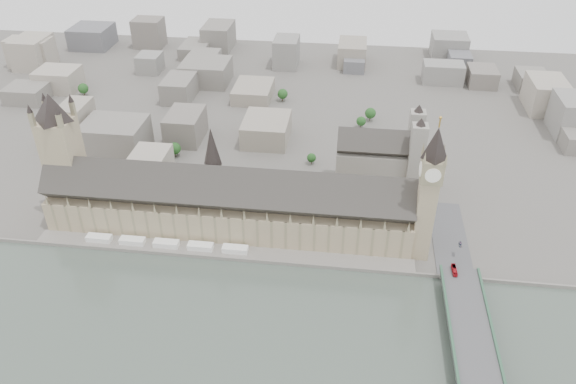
# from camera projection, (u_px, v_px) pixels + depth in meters

# --- Properties ---
(ground) EXTENTS (900.00, 900.00, 0.00)m
(ground) POSITION_uv_depth(u_px,v_px,m) (224.00, 246.00, 402.89)
(ground) COLOR #595651
(ground) RESTS_ON ground
(embankment_wall) EXTENTS (600.00, 1.50, 3.00)m
(embankment_wall) POSITION_uv_depth(u_px,v_px,m) (219.00, 258.00, 389.65)
(embankment_wall) COLOR slate
(embankment_wall) RESTS_ON ground
(river_terrace) EXTENTS (270.00, 15.00, 2.00)m
(river_terrace) POSITION_uv_depth(u_px,v_px,m) (221.00, 252.00, 396.13)
(river_terrace) COLOR slate
(river_terrace) RESTS_ON ground
(terrace_tents) EXTENTS (118.00, 7.00, 4.00)m
(terrace_tents) POSITION_uv_depth(u_px,v_px,m) (166.00, 244.00, 399.09)
(terrace_tents) COLOR white
(terrace_tents) RESTS_ON river_terrace
(palace_of_westminster) EXTENTS (265.00, 40.73, 55.44)m
(palace_of_westminster) POSITION_uv_depth(u_px,v_px,m) (228.00, 205.00, 406.66)
(palace_of_westminster) COLOR tan
(palace_of_westminster) RESTS_ON ground
(elizabeth_tower) EXTENTS (17.00, 17.00, 107.50)m
(elizabeth_tower) POSITION_uv_depth(u_px,v_px,m) (429.00, 185.00, 362.98)
(elizabeth_tower) COLOR tan
(elizabeth_tower) RESTS_ON ground
(victoria_tower) EXTENTS (30.00, 30.00, 100.00)m
(victoria_tower) POSITION_uv_depth(u_px,v_px,m) (62.00, 151.00, 406.72)
(victoria_tower) COLOR tan
(victoria_tower) RESTS_ON ground
(central_tower) EXTENTS (13.00, 13.00, 48.00)m
(central_tower) POSITION_uv_depth(u_px,v_px,m) (213.00, 158.00, 393.48)
(central_tower) COLOR gray
(central_tower) RESTS_ON ground
(westminster_bridge) EXTENTS (25.00, 325.00, 10.25)m
(westminster_bridge) POSITION_uv_depth(u_px,v_px,m) (474.00, 361.00, 310.69)
(westminster_bridge) COLOR #474749
(westminster_bridge) RESTS_ON ground
(westminster_abbey) EXTENTS (68.00, 36.00, 64.00)m
(westminster_abbey) POSITION_uv_depth(u_px,v_px,m) (381.00, 160.00, 456.01)
(westminster_abbey) COLOR gray
(westminster_abbey) RESTS_ON ground
(city_skyline_inland) EXTENTS (720.00, 360.00, 38.00)m
(city_skyline_inland) POSITION_uv_depth(u_px,v_px,m) (273.00, 88.00, 595.08)
(city_skyline_inland) COLOR gray
(city_skyline_inland) RESTS_ON ground
(park_trees) EXTENTS (110.00, 30.00, 15.00)m
(park_trees) POSITION_uv_depth(u_px,v_px,m) (227.00, 191.00, 449.44)
(park_trees) COLOR #1C4518
(park_trees) RESTS_ON ground
(red_bus_north) EXTENTS (3.01, 11.14, 3.08)m
(red_bus_north) POSITION_uv_depth(u_px,v_px,m) (454.00, 270.00, 363.82)
(red_bus_north) COLOR red
(red_bus_north) RESTS_ON westminster_bridge
(car_approach) EXTENTS (2.32, 5.27, 1.50)m
(car_approach) POSITION_uv_depth(u_px,v_px,m) (460.00, 245.00, 387.01)
(car_approach) COLOR gray
(car_approach) RESTS_ON westminster_bridge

